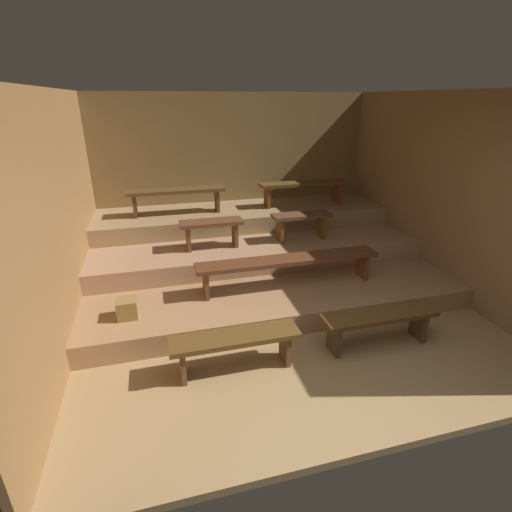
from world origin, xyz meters
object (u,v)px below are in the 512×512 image
Objects in this scene: bench_floor_left at (235,343)px; bench_upper_right at (303,186)px; bench_floor_right at (379,320)px; bench_middle_right at (301,220)px; wooden_crate_lower at (127,308)px; bench_upper_left at (176,194)px; bench_middle_left at (212,228)px; bench_lower_center at (289,262)px.

bench_upper_right reaches higher than bench_floor_left.
bench_floor_right is (1.61, 0.00, 0.00)m from bench_floor_left.
bench_middle_right is 2.87m from wooden_crate_lower.
bench_upper_left and bench_upper_right have the same top height.
bench_floor_left is at bearing -125.48° from bench_middle_right.
bench_upper_left is (-0.41, 0.99, 0.29)m from bench_middle_left.
bench_lower_center is 10.85× the size of wooden_crate_lower.
bench_upper_left is (-1.79, 0.99, 0.29)m from bench_middle_right.
bench_middle_right is 0.58× the size of bench_upper_right.
bench_floor_right is 1.44× the size of bench_middle_left.
bench_lower_center is 2.39m from bench_upper_left.
bench_upper_right is 7.07× the size of wooden_crate_lower.
wooden_crate_lower is (-1.05, 0.87, 0.06)m from bench_floor_left.
wooden_crate_lower is at bearing -108.82° from bench_upper_left.
bench_upper_right is at bearing 64.13° from bench_lower_center.
bench_upper_right is (0.41, 0.99, 0.29)m from bench_middle_right.
bench_floor_left is 0.54× the size of bench_lower_center.
bench_middle_left is 1.76m from wooden_crate_lower.
bench_middle_right is at bearing -112.41° from bench_upper_right.
bench_upper_left reaches higher than wooden_crate_lower.
bench_lower_center is at bearing -57.71° from bench_upper_left.
bench_middle_right is 4.08× the size of wooden_crate_lower.
bench_upper_right reaches higher than wooden_crate_lower.
bench_middle_right reaches higher than bench_floor_left.
wooden_crate_lower is at bearing 161.96° from bench_floor_right.
bench_middle_right is at bearing 54.52° from bench_floor_left.
bench_middle_left reaches higher than bench_lower_center.
bench_middle_left is 0.58× the size of bench_upper_right.
bench_floor_right is 0.83× the size of bench_upper_right.
bench_middle_right is (-0.11, 2.10, 0.52)m from bench_floor_right.
bench_floor_left is 5.85× the size of wooden_crate_lower.
bench_floor_left is 1.36m from wooden_crate_lower.
bench_upper_left is at bearing 121.66° from bench_floor_right.
bench_middle_left is at bearing 125.48° from bench_floor_right.
bench_lower_center is 2.25m from bench_upper_right.
bench_upper_right is at bearing 67.59° from bench_middle_right.
bench_upper_left is 2.46m from wooden_crate_lower.
bench_upper_right is at bearing 84.56° from bench_floor_right.
bench_floor_left is 1.50m from bench_lower_center.
bench_floor_right is 3.72m from bench_upper_left.
bench_floor_left is 2.63m from bench_middle_right.
bench_floor_right is 2.63m from bench_middle_left.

